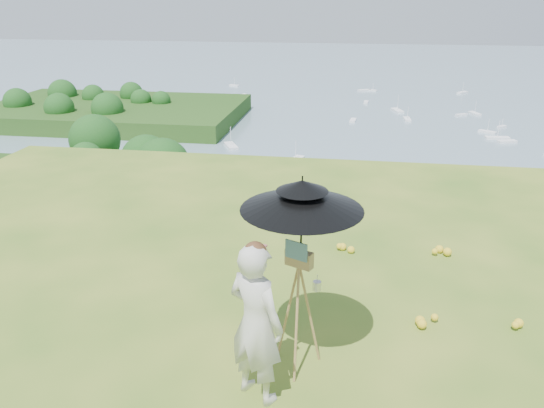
# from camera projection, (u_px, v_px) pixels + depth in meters

# --- Properties ---
(ground) EXTENTS (14.00, 14.00, 0.00)m
(ground) POSITION_uv_depth(u_px,v_px,m) (225.00, 316.00, 6.56)
(ground) COLOR #3D6D1F
(ground) RESTS_ON ground
(forest_slope) EXTENTS (140.00, 56.00, 22.00)m
(forest_slope) POSITION_uv_depth(u_px,v_px,m) (323.00, 372.00, 49.38)
(forest_slope) COLOR #1B3D10
(forest_slope) RESTS_ON bay_water
(shoreline_tier) EXTENTS (170.00, 28.00, 8.00)m
(shoreline_tier) POSITION_uv_depth(u_px,v_px,m) (337.00, 250.00, 88.71)
(shoreline_tier) COLOR #686253
(shoreline_tier) RESTS_ON bay_water
(bay_water) EXTENTS (700.00, 700.00, 0.00)m
(bay_water) POSITION_uv_depth(u_px,v_px,m) (352.00, 85.00, 239.61)
(bay_water) COLOR gray
(bay_water) RESTS_ON ground
(peninsula) EXTENTS (90.00, 60.00, 12.00)m
(peninsula) POSITION_uv_depth(u_px,v_px,m) (114.00, 104.00, 170.40)
(peninsula) COLOR #1B3D10
(peninsula) RESTS_ON bay_water
(slope_trees) EXTENTS (110.00, 50.00, 6.00)m
(slope_trees) POSITION_uv_depth(u_px,v_px,m) (329.00, 236.00, 44.24)
(slope_trees) COLOR #154616
(slope_trees) RESTS_ON forest_slope
(harbor_town) EXTENTS (110.00, 22.00, 5.00)m
(harbor_town) POSITION_uv_depth(u_px,v_px,m) (339.00, 214.00, 86.32)
(harbor_town) COLOR silver
(harbor_town) RESTS_ON shoreline_tier
(moored_boats) EXTENTS (140.00, 140.00, 0.70)m
(moored_boats) POSITION_uv_depth(u_px,v_px,m) (309.00, 121.00, 168.67)
(moored_boats) COLOR white
(moored_boats) RESTS_ON bay_water
(wildflowers) EXTENTS (10.00, 10.50, 0.12)m
(wildflowers) POSITION_uv_depth(u_px,v_px,m) (230.00, 301.00, 6.77)
(wildflowers) COLOR yellow
(wildflowers) RESTS_ON ground
(painter) EXTENTS (0.72, 0.65, 1.66)m
(painter) POSITION_uv_depth(u_px,v_px,m) (256.00, 323.00, 4.98)
(painter) COLOR beige
(painter) RESTS_ON ground
(field_easel) EXTENTS (0.75, 0.75, 1.49)m
(field_easel) POSITION_uv_depth(u_px,v_px,m) (298.00, 305.00, 5.42)
(field_easel) COLOR #9F7042
(field_easel) RESTS_ON ground
(sun_umbrella) EXTENTS (1.58, 1.58, 0.91)m
(sun_umbrella) POSITION_uv_depth(u_px,v_px,m) (301.00, 221.00, 5.10)
(sun_umbrella) COLOR black
(sun_umbrella) RESTS_ON field_easel
(painter_cap) EXTENTS (0.27, 0.30, 0.10)m
(painter_cap) POSITION_uv_depth(u_px,v_px,m) (255.00, 248.00, 4.69)
(painter_cap) COLOR #C26B6A
(painter_cap) RESTS_ON painter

